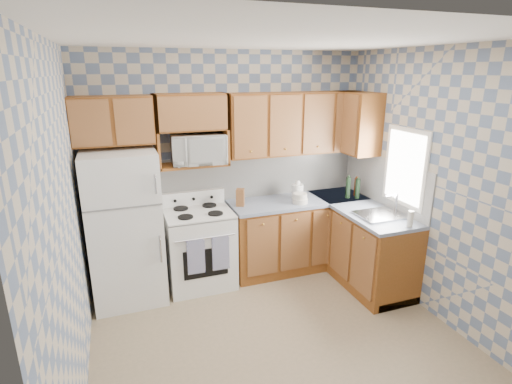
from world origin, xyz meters
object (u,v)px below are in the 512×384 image
Objects in this scene: refrigerator at (125,228)px; stove_body at (200,249)px; microwave at (198,149)px; electric_kettle at (297,192)px.

stove_body is at bearing 1.78° from refrigerator.
electric_kettle is (1.22, -0.10, -0.60)m from microwave.
electric_kettle is (1.28, 0.04, 0.56)m from stove_body.
microwave is 3.25× the size of electric_kettle.
stove_body is 1.18m from microwave.
electric_kettle reaches higher than stove_body.
refrigerator is 1.18m from microwave.
refrigerator reaches higher than stove_body.
refrigerator is 2.09m from electric_kettle.
microwave is at bearing 10.88° from refrigerator.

